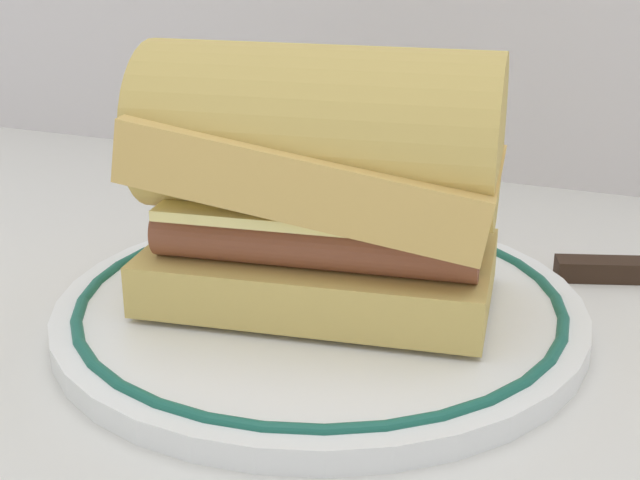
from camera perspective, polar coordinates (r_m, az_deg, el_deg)
The scene contains 3 objects.
ground_plane at distance 0.44m, azimuth -1.00°, elevation -7.18°, with size 1.50×1.50×0.00m, color beige.
plate at distance 0.47m, azimuth 0.00°, elevation -4.28°, with size 0.27×0.27×0.01m.
sausage_sandwich at distance 0.44m, azimuth 0.00°, elevation 4.03°, with size 0.19×0.12×0.13m.
Camera 1 is at (0.15, -0.36, 0.21)m, focal length 50.83 mm.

